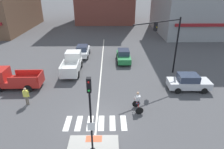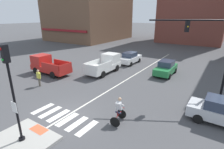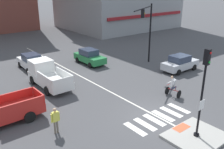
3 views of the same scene
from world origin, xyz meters
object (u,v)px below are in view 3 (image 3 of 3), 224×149
Objects in this scene: pickup_truck_white_westbound_far at (47,75)px; pedestrian_at_curb_left at (55,119)px; signal_pole at (203,86)px; car_green_eastbound_far at (90,57)px; cyclist at (173,86)px; car_white_westbound_distant at (31,62)px; car_silver_cross_right at (180,63)px; traffic_light_mast at (148,25)px.

pickup_truck_white_westbound_far is 3.07× the size of pedestrian_at_curb_left.
pedestrian_at_curb_left is (-6.15, 5.47, -2.25)m from signal_pole.
signal_pole is at bearing -100.76° from car_green_eastbound_far.
cyclist is (0.44, -11.18, 0.06)m from car_green_eastbound_far.
car_green_eastbound_far is at bearing -20.73° from car_white_westbound_distant.
car_silver_cross_right and car_green_eastbound_far have the same top height.
car_white_westbound_distant is 14.75m from cyclist.
signal_pole reaches higher than car_white_westbound_distant.
car_white_westbound_distant is 5.21m from pickup_truck_white_westbound_far.
car_silver_cross_right is 2.47× the size of pedestrian_at_curb_left.
traffic_light_mast reaches higher than car_green_eastbound_far.
signal_pole is 1.25× the size of car_silver_cross_right.
pedestrian_at_curb_left is at bearing -105.09° from car_white_westbound_distant.
traffic_light_mast is 15.31m from pedestrian_at_curb_left.
traffic_light_mast is 1.26× the size of pickup_truck_white_westbound_far.
traffic_light_mast is 3.87× the size of pedestrian_at_curb_left.
car_silver_cross_right is at bearing 9.40° from pedestrian_at_curb_left.
pedestrian_at_curb_left is at bearing -110.83° from pickup_truck_white_westbound_far.
signal_pole reaches higher than cyclist.
cyclist is 9.61m from pedestrian_at_curb_left.
pedestrian_at_curb_left is (-9.56, 0.97, 0.11)m from cyclist.
signal_pole reaches higher than car_green_eastbound_far.
cyclist is at bearing -120.78° from traffic_light_mast.
car_white_westbound_distant is at bearing 83.45° from pickup_truck_white_westbound_far.
pickup_truck_white_westbound_far reaches higher than car_green_eastbound_far.
car_green_eastbound_far is 0.80× the size of pickup_truck_white_westbound_far.
signal_pole is 3.08× the size of pedestrian_at_curb_left.
traffic_light_mast reaches higher than cyclist.
signal_pole is at bearing -41.65° from pedestrian_at_curb_left.
signal_pole is 0.80× the size of traffic_light_mast.
cyclist is 1.01× the size of pedestrian_at_curb_left.
traffic_light_mast is at bearing -6.55° from pickup_truck_white_westbound_far.
traffic_light_mast is at bearing 23.55° from pedestrian_at_curb_left.
pickup_truck_white_westbound_far is (-12.33, 4.73, 0.17)m from car_silver_cross_right.
car_white_westbound_distant is (-2.80, 17.87, -2.42)m from signal_pole.
signal_pole is at bearing -81.08° from car_white_westbound_distant.
pickup_truck_white_westbound_far is at bearing 69.17° from pedestrian_at_curb_left.
traffic_light_mast is at bearing -31.86° from car_white_westbound_distant.
cyclist is at bearing -65.05° from car_white_westbound_distant.
car_white_westbound_distant is at bearing 114.95° from cyclist.
pedestrian_at_curb_left is (-3.34, -12.40, 0.17)m from car_white_westbound_distant.
car_silver_cross_right is at bearing -20.99° from pickup_truck_white_westbound_far.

